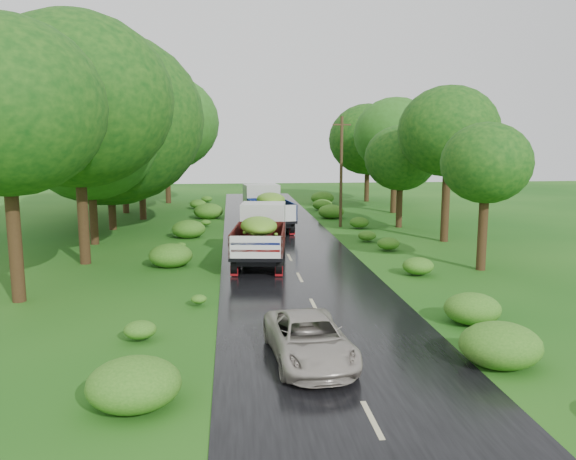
{
  "coord_description": "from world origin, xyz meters",
  "views": [
    {
      "loc": [
        -2.77,
        -14.37,
        5.6
      ],
      "look_at": [
        -0.29,
        9.89,
        1.7
      ],
      "focal_mm": 35.0,
      "sensor_mm": 36.0,
      "label": 1
    }
  ],
  "objects": [
    {
      "name": "car",
      "position": [
        -0.84,
        -0.81,
        0.59
      ],
      "size": [
        2.22,
        4.24,
        1.14
      ],
      "primitive_type": "imported",
      "rotation": [
        0.0,
        0.0,
        0.08
      ],
      "color": "#A89F95",
      "rests_on": "road"
    },
    {
      "name": "road_lines",
      "position": [
        0.0,
        6.0,
        0.02
      ],
      "size": [
        0.12,
        69.6,
        0.0
      ],
      "color": "#BFB78C",
      "rests_on": "road"
    },
    {
      "name": "road",
      "position": [
        0.0,
        5.0,
        0.01
      ],
      "size": [
        6.5,
        80.0,
        0.02
      ],
      "primitive_type": "cube",
      "color": "black",
      "rests_on": "ground"
    },
    {
      "name": "ground",
      "position": [
        0.0,
        0.0,
        0.0
      ],
      "size": [
        120.0,
        120.0,
        0.0
      ],
      "primitive_type": "plane",
      "color": "#11470F",
      "rests_on": "ground"
    },
    {
      "name": "truck_near",
      "position": [
        -1.42,
        11.06,
        1.46
      ],
      "size": [
        2.89,
        6.34,
        2.57
      ],
      "rotation": [
        0.0,
        0.0,
        -0.12
      ],
      "color": "black",
      "rests_on": "ground"
    },
    {
      "name": "shrubs",
      "position": [
        0.0,
        14.0,
        0.35
      ],
      "size": [
        11.9,
        44.0,
        0.7
      ],
      "color": "#2B6417",
      "rests_on": "ground"
    },
    {
      "name": "utility_pole",
      "position": [
        4.36,
        21.49,
        3.67
      ],
      "size": [
        1.24,
        0.36,
        7.14
      ],
      "rotation": [
        0.0,
        0.0,
        0.22
      ],
      "color": "#382616",
      "rests_on": "ground"
    },
    {
      "name": "truck_far",
      "position": [
        -0.51,
        21.11,
        1.53
      ],
      "size": [
        3.04,
        6.66,
        2.7
      ],
      "rotation": [
        0.0,
        0.0,
        0.12
      ],
      "color": "black",
      "rests_on": "ground"
    },
    {
      "name": "trees_left",
      "position": [
        -9.89,
        22.86,
        6.8
      ],
      "size": [
        7.09,
        35.43,
        9.2
      ],
      "color": "black",
      "rests_on": "ground"
    },
    {
      "name": "trees_right",
      "position": [
        9.21,
        24.76,
        5.47
      ],
      "size": [
        5.09,
        31.21,
        7.63
      ],
      "color": "black",
      "rests_on": "ground"
    }
  ]
}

